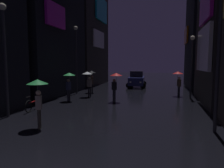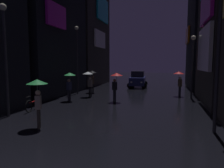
{
  "view_description": "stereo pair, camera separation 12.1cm",
  "coord_description": "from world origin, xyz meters",
  "px_view_note": "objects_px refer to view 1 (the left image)",
  "views": [
    {
      "loc": [
        2.97,
        -2.96,
        2.8
      ],
      "look_at": [
        0.0,
        8.19,
        1.62
      ],
      "focal_mm": 32.0,
      "sensor_mm": 36.0,
      "label": 1
    },
    {
      "loc": [
        3.08,
        -2.93,
        2.8
      ],
      "look_at": [
        0.0,
        8.19,
        1.62
      ],
      "focal_mm": 32.0,
      "sensor_mm": 36.0,
      "label": 2
    }
  ],
  "objects_px": {
    "pedestrian_midstreet_left_black": "(92,75)",
    "streetlamp_right_far": "(192,59)",
    "streetlamp_left_far": "(76,52)",
    "car_distant": "(137,79)",
    "pedestrian_far_right_green": "(69,79)",
    "bicycle_parked_at_storefront": "(34,104)",
    "pedestrian_foreground_left_red": "(178,77)",
    "streetlamp_right_near": "(219,40)",
    "streetlamp_left_near": "(5,48)",
    "pedestrian_midstreet_centre_red": "(116,79)",
    "pedestrian_foreground_right_green": "(38,90)",
    "pedestrian_near_crossing_clear": "(88,77)"
  },
  "relations": [
    {
      "from": "pedestrian_midstreet_left_black",
      "to": "streetlamp_right_far",
      "type": "bearing_deg",
      "value": -5.34
    },
    {
      "from": "streetlamp_right_far",
      "to": "streetlamp_left_far",
      "type": "height_order",
      "value": "streetlamp_left_far"
    },
    {
      "from": "car_distant",
      "to": "streetlamp_left_far",
      "type": "bearing_deg",
      "value": -125.58
    },
    {
      "from": "pedestrian_far_right_green",
      "to": "bicycle_parked_at_storefront",
      "type": "bearing_deg",
      "value": -101.3
    },
    {
      "from": "car_distant",
      "to": "streetlamp_left_far",
      "type": "relative_size",
      "value": 0.69
    },
    {
      "from": "pedestrian_foreground_left_red",
      "to": "streetlamp_right_near",
      "type": "bearing_deg",
      "value": -84.27
    },
    {
      "from": "streetlamp_left_near",
      "to": "streetlamp_right_near",
      "type": "relative_size",
      "value": 0.97
    },
    {
      "from": "pedestrian_midstreet_centre_red",
      "to": "streetlamp_left_far",
      "type": "height_order",
      "value": "streetlamp_left_far"
    },
    {
      "from": "streetlamp_right_far",
      "to": "pedestrian_foreground_left_red",
      "type": "bearing_deg",
      "value": 135.95
    },
    {
      "from": "pedestrian_foreground_right_green",
      "to": "pedestrian_near_crossing_clear",
      "type": "height_order",
      "value": "same"
    },
    {
      "from": "pedestrian_midstreet_centre_red",
      "to": "streetlamp_left_far",
      "type": "relative_size",
      "value": 0.34
    },
    {
      "from": "streetlamp_left_near",
      "to": "streetlamp_left_far",
      "type": "xyz_separation_m",
      "value": [
        -0.0,
        8.52,
        0.2
      ]
    },
    {
      "from": "pedestrian_midstreet_centre_red",
      "to": "streetlamp_right_far",
      "type": "xyz_separation_m",
      "value": [
        5.53,
        2.95,
        1.5
      ]
    },
    {
      "from": "pedestrian_near_crossing_clear",
      "to": "streetlamp_right_near",
      "type": "distance_m",
      "value": 10.94
    },
    {
      "from": "pedestrian_midstreet_left_black",
      "to": "streetlamp_right_far",
      "type": "height_order",
      "value": "streetlamp_right_far"
    },
    {
      "from": "pedestrian_near_crossing_clear",
      "to": "streetlamp_right_near",
      "type": "xyz_separation_m",
      "value": [
        8.28,
        -6.85,
        2.05
      ]
    },
    {
      "from": "pedestrian_midstreet_left_black",
      "to": "pedestrian_near_crossing_clear",
      "type": "xyz_separation_m",
      "value": [
        0.55,
        -2.31,
        0.0
      ]
    },
    {
      "from": "pedestrian_midstreet_centre_red",
      "to": "bicycle_parked_at_storefront",
      "type": "distance_m",
      "value": 5.84
    },
    {
      "from": "car_distant",
      "to": "streetlamp_right_far",
      "type": "bearing_deg",
      "value": -51.15
    },
    {
      "from": "pedestrian_near_crossing_clear",
      "to": "car_distant",
      "type": "xyz_separation_m",
      "value": [
        3.0,
        8.04,
        -0.74
      ]
    },
    {
      "from": "pedestrian_midstreet_left_black",
      "to": "streetlamp_right_far",
      "type": "relative_size",
      "value": 0.42
    },
    {
      "from": "pedestrian_far_right_green",
      "to": "pedestrian_foreground_left_red",
      "type": "bearing_deg",
      "value": 29.46
    },
    {
      "from": "pedestrian_foreground_left_red",
      "to": "bicycle_parked_at_storefront",
      "type": "xyz_separation_m",
      "value": [
        -8.68,
        -7.84,
        -1.28
      ]
    },
    {
      "from": "streetlamp_left_near",
      "to": "car_distant",
      "type": "bearing_deg",
      "value": 72.66
    },
    {
      "from": "streetlamp_right_near",
      "to": "pedestrian_foreground_left_red",
      "type": "bearing_deg",
      "value": 95.73
    },
    {
      "from": "pedestrian_foreground_right_green",
      "to": "bicycle_parked_at_storefront",
      "type": "xyz_separation_m",
      "value": [
        -2.3,
        2.77,
        -1.28
      ]
    },
    {
      "from": "streetlamp_right_far",
      "to": "pedestrian_far_right_green",
      "type": "bearing_deg",
      "value": -157.9
    },
    {
      "from": "pedestrian_near_crossing_clear",
      "to": "streetlamp_left_far",
      "type": "xyz_separation_m",
      "value": [
        -1.72,
        1.44,
        2.15
      ]
    },
    {
      "from": "pedestrian_midstreet_centre_red",
      "to": "pedestrian_foreground_right_green",
      "type": "bearing_deg",
      "value": -104.65
    },
    {
      "from": "pedestrian_far_right_green",
      "to": "pedestrian_midstreet_left_black",
      "type": "distance_m",
      "value": 4.46
    },
    {
      "from": "pedestrian_midstreet_left_black",
      "to": "streetlamp_left_near",
      "type": "xyz_separation_m",
      "value": [
        -1.17,
        -9.38,
        1.94
      ]
    },
    {
      "from": "streetlamp_right_far",
      "to": "pedestrian_midstreet_left_black",
      "type": "bearing_deg",
      "value": 174.66
    },
    {
      "from": "streetlamp_right_near",
      "to": "streetlamp_left_near",
      "type": "bearing_deg",
      "value": -178.73
    },
    {
      "from": "pedestrian_midstreet_left_black",
      "to": "pedestrian_near_crossing_clear",
      "type": "bearing_deg",
      "value": -76.67
    },
    {
      "from": "car_distant",
      "to": "pedestrian_near_crossing_clear",
      "type": "bearing_deg",
      "value": -110.47
    },
    {
      "from": "streetlamp_right_far",
      "to": "streetlamp_left_far",
      "type": "bearing_deg",
      "value": -179.79
    },
    {
      "from": "pedestrian_midstreet_left_black",
      "to": "streetlamp_left_far",
      "type": "relative_size",
      "value": 0.34
    },
    {
      "from": "pedestrian_near_crossing_clear",
      "to": "pedestrian_foreground_right_green",
      "type": "bearing_deg",
      "value": -83.21
    },
    {
      "from": "pedestrian_far_right_green",
      "to": "streetlamp_right_near",
      "type": "relative_size",
      "value": 0.35
    },
    {
      "from": "pedestrian_foreground_right_green",
      "to": "streetlamp_right_far",
      "type": "bearing_deg",
      "value": 53.08
    },
    {
      "from": "bicycle_parked_at_storefront",
      "to": "car_distant",
      "type": "height_order",
      "value": "car_distant"
    },
    {
      "from": "streetlamp_left_far",
      "to": "pedestrian_midstreet_centre_red",
      "type": "bearing_deg",
      "value": -33.16
    },
    {
      "from": "pedestrian_midstreet_left_black",
      "to": "pedestrian_foreground_left_red",
      "type": "bearing_deg",
      "value": 0.51
    },
    {
      "from": "pedestrian_far_right_green",
      "to": "car_distant",
      "type": "xyz_separation_m",
      "value": [
        3.66,
        10.19,
        -0.74
      ]
    },
    {
      "from": "streetlamp_right_near",
      "to": "pedestrian_midstreet_centre_red",
      "type": "bearing_deg",
      "value": 135.82
    },
    {
      "from": "pedestrian_near_crossing_clear",
      "to": "streetlamp_left_near",
      "type": "distance_m",
      "value": 7.53
    },
    {
      "from": "car_distant",
      "to": "pedestrian_foreground_right_green",
      "type": "bearing_deg",
      "value": -97.07
    },
    {
      "from": "pedestrian_midstreet_centre_red",
      "to": "streetlamp_left_near",
      "type": "xyz_separation_m",
      "value": [
        -4.47,
        -5.6,
        1.94
      ]
    },
    {
      "from": "car_distant",
      "to": "pedestrian_foreground_left_red",
      "type": "bearing_deg",
      "value": -52.43
    },
    {
      "from": "streetlamp_left_near",
      "to": "streetlamp_right_near",
      "type": "xyz_separation_m",
      "value": [
        10.0,
        0.22,
        0.1
      ]
    }
  ]
}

